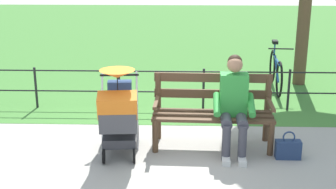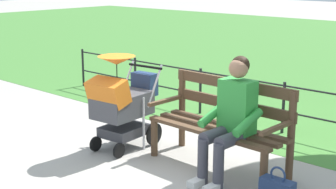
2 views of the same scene
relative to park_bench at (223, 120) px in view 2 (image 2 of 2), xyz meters
name	(u,v)px [view 2 (image 2 of 2)]	position (x,y,z in m)	size (l,w,h in m)	color
ground_plane	(164,151)	(0.76, 0.12, -0.53)	(60.00, 60.00, 0.00)	#ADA89E
park_bench	(223,120)	(0.00, 0.00, 0.00)	(1.62, 0.65, 0.96)	brown
person_on_bench	(231,115)	(-0.26, 0.22, 0.15)	(0.54, 0.74, 1.28)	#42424C
stroller	(122,101)	(1.22, 0.37, 0.07)	(0.57, 0.92, 1.15)	black
park_fence	(239,94)	(0.76, -1.45, -0.11)	(7.03, 0.04, 0.70)	black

